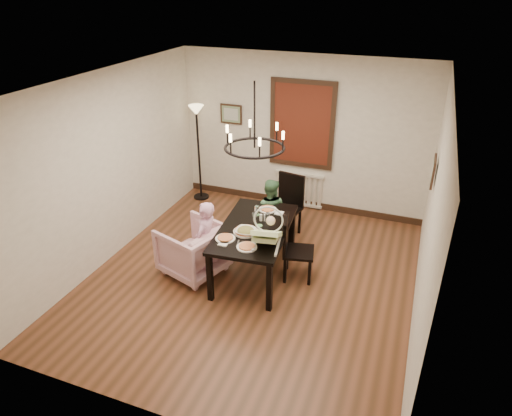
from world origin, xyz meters
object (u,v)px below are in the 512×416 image
Objects in this scene: drinking_glass at (254,218)px; floor_lamp at (199,154)px; chair_far at (285,207)px; armchair at (193,249)px; chair_right at (299,248)px; seated_man at (270,217)px; elderly_woman at (206,247)px; baby_bouncer at (267,232)px; dining_table at (255,232)px.

floor_lamp reaches higher than drinking_glass.
chair_far is 1.26× the size of armchair.
floor_lamp reaches higher than armchair.
chair_right is 1.03m from seated_man.
chair_far is 1.67m from elderly_woman.
drinking_glass is (-0.37, 0.52, -0.12)m from baby_bouncer.
chair_right is at bearing 123.39° from armchair.
chair_right is 0.76m from baby_bouncer.
dining_table is at bearing -82.70° from chair_far.
drinking_glass reaches higher than dining_table.
armchair is 0.90× the size of seated_man.
seated_man is (-0.08, 0.88, -0.23)m from dining_table.
seated_man is (0.53, 1.20, -0.03)m from elderly_woman.
baby_bouncer is at bearing 99.70° from seated_man.
armchair is 0.27m from elderly_woman.
drinking_glass is (-0.06, 0.14, 0.15)m from dining_table.
dining_table is 2.77m from floor_lamp.
dining_table is at bearing 87.45° from seated_man.
floor_lamp is (-2.52, 1.89, 0.42)m from chair_right.
elderly_woman is 0.55× the size of floor_lamp.
floor_lamp is at bearing 41.18° from chair_right.
dining_table reaches higher than armchair.
dining_table is 1.21m from chair_far.
seated_man is (0.77, 1.17, 0.08)m from armchair.
baby_bouncer is at bearing 136.19° from chair_right.
elderly_woman is (-1.24, -0.45, 0.01)m from chair_right.
chair_far is 0.59× the size of floor_lamp.
seated_man is at bearing 91.75° from drinking_glass.
baby_bouncer is at bearing -55.56° from dining_table.
floor_lamp is (-1.29, 2.34, 0.40)m from elderly_woman.
chair_right is at bearing 125.14° from seated_man.
dining_table is 1.64× the size of chair_far.
chair_right is at bearing 5.63° from dining_table.
seated_man is 2.18m from floor_lamp.
chair_far is at bearing 88.00° from baby_bouncer.
dining_table is 0.97× the size of floor_lamp.
chair_far is at bearing 157.93° from elderly_woman.
drinking_glass is (0.80, 0.43, 0.46)m from armchair.
dining_table is at bearing 119.33° from baby_bouncer.
dining_table is 3.07× the size of baby_bouncer.
armchair is at bearing -151.83° from drinking_glass.
baby_bouncer reaches higher than elderly_woman.
elderly_woman is at bearing 58.46° from seated_man.
elderly_woman is at bearing 97.88° from chair_right.
dining_table is 13.78× the size of drinking_glass.
baby_bouncer reaches higher than dining_table.
elderly_woman is at bearing -103.38° from chair_far.
chair_far is at bearing 82.81° from drinking_glass.
dining_table is 1.87× the size of seated_man.
dining_table is at bearing -46.68° from floor_lamp.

